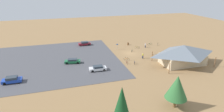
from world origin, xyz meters
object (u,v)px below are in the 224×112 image
at_px(pine_far_west, 122,103).
at_px(car_blue_far_end, 12,80).
at_px(bicycle_blue_lone_east, 135,63).
at_px(bicycle_yellow_by_bin, 137,47).
at_px(bicycle_white_yard_right, 156,55).
at_px(bicycle_red_yard_center, 127,63).
at_px(bicycle_green_front_row, 150,44).
at_px(visitor_at_bikes, 145,45).
at_px(pine_mideast, 177,87).
at_px(bicycle_teal_near_porch, 132,51).
at_px(car_white_near_entry, 98,68).
at_px(car_green_inner_stall, 72,61).
at_px(bicycle_orange_yard_front, 127,59).
at_px(visitor_crossing_yard, 143,55).
at_px(visitor_by_pavilion, 173,50).
at_px(bike_pavilion, 183,53).
at_px(lot_sign, 117,46).
at_px(car_maroon_end_stall, 85,43).
at_px(trash_bin, 128,44).
at_px(bicycle_silver_near_sign, 158,44).

height_order(pine_far_west, car_blue_far_end, pine_far_west).
height_order(bicycle_blue_lone_east, bicycle_yellow_by_bin, bicycle_yellow_by_bin).
bearing_deg(bicycle_white_yard_right, bicycle_red_yard_center, 16.15).
distance_m(bicycle_red_yard_center, bicycle_yellow_by_bin, 15.01).
distance_m(pine_far_west, bicycle_blue_lone_east, 27.40).
distance_m(bicycle_green_front_row, visitor_at_bikes, 3.91).
bearing_deg(visitor_at_bikes, pine_mideast, 72.51).
distance_m(pine_far_west, bicycle_teal_near_porch, 38.13).
bearing_deg(pine_mideast, car_white_near_entry, -62.86).
relative_size(car_blue_far_end, visitor_at_bikes, 2.53).
bearing_deg(car_green_inner_stall, bicycle_orange_yard_front, 172.06).
height_order(bicycle_teal_near_porch, bicycle_green_front_row, bicycle_green_front_row).
xyz_separation_m(bicycle_teal_near_porch, car_blue_far_end, (34.81, 12.53, 0.40)).
xyz_separation_m(bicycle_white_yard_right, visitor_crossing_yard, (4.89, 0.61, 0.57)).
bearing_deg(pine_far_west, bicycle_green_front_row, -122.61).
relative_size(pine_far_west, visitor_by_pavilion, 4.19).
height_order(pine_mideast, bicycle_red_yard_center, pine_mideast).
distance_m(bicycle_red_yard_center, visitor_at_bikes, 17.01).
bearing_deg(bike_pavilion, bicycle_orange_yard_front, -26.67).
bearing_deg(bicycle_blue_lone_east, bicycle_green_front_row, -129.67).
distance_m(bicycle_white_yard_right, bicycle_orange_yard_front, 10.20).
xyz_separation_m(bicycle_white_yard_right, bicycle_red_yard_center, (11.09, 3.21, -0.01)).
relative_size(lot_sign, bicycle_teal_near_porch, 1.42).
bearing_deg(visitor_at_bikes, car_maroon_end_stall, -23.46).
bearing_deg(bike_pavilion, bicycle_blue_lone_east, -15.66).
relative_size(bicycle_yellow_by_bin, visitor_by_pavilion, 0.80).
bearing_deg(lot_sign, trash_bin, -144.24).
distance_m(bicycle_silver_near_sign, visitor_at_bikes, 5.90).
bearing_deg(lot_sign, car_green_inner_stall, 26.87).
bearing_deg(bicycle_silver_near_sign, pine_far_west, 53.92).
relative_size(trash_bin, visitor_at_bikes, 0.53).
bearing_deg(visitor_at_bikes, bike_pavilion, 101.00).
xyz_separation_m(bicycle_silver_near_sign, bicycle_blue_lone_east, (15.53, 14.37, -0.02)).
xyz_separation_m(pine_far_west, bicycle_red_yard_center, (-10.38, -24.88, -4.74)).
relative_size(bicycle_red_yard_center, visitor_at_bikes, 1.00).
xyz_separation_m(bicycle_blue_lone_east, visitor_at_bikes, (-9.77, -13.15, 0.50)).
xyz_separation_m(bicycle_yellow_by_bin, visitor_crossing_yard, (2.38, 9.72, 0.57)).
bearing_deg(bicycle_red_yard_center, trash_bin, -112.35).
relative_size(pine_far_west, bicycle_red_yard_center, 4.59).
height_order(bicycle_orange_yard_front, car_maroon_end_stall, car_maroon_end_stall).
distance_m(trash_bin, bicycle_teal_near_porch, 7.69).
bearing_deg(car_maroon_end_stall, bicycle_white_yard_right, 137.91).
height_order(bicycle_white_yard_right, car_maroon_end_stall, car_maroon_end_stall).
relative_size(bicycle_blue_lone_east, visitor_at_bikes, 1.03).
height_order(bicycle_silver_near_sign, bicycle_yellow_by_bin, bicycle_silver_near_sign).
relative_size(pine_mideast, bicycle_red_yard_center, 3.76).
distance_m(bicycle_silver_near_sign, visitor_crossing_yard, 15.72).
height_order(car_maroon_end_stall, car_blue_far_end, car_blue_far_end).
height_order(lot_sign, car_blue_far_end, lot_sign).
height_order(bicycle_silver_near_sign, car_maroon_end_stall, car_maroon_end_stall).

